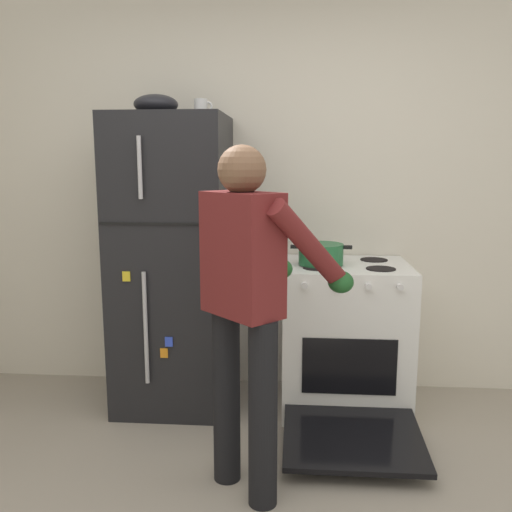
{
  "coord_description": "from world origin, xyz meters",
  "views": [
    {
      "loc": [
        0.24,
        -1.67,
        1.53
      ],
      "look_at": [
        0.01,
        1.32,
        1.0
      ],
      "focal_mm": 37.73,
      "sensor_mm": 36.0,
      "label": 1
    }
  ],
  "objects_px": {
    "person_cook": "(250,291)",
    "mixing_bowl": "(156,105)",
    "refrigerator": "(174,264)",
    "red_pot": "(321,254)",
    "coffee_mug": "(201,107)",
    "stove_range": "(345,338)"
  },
  "relations": [
    {
      "from": "person_cook",
      "to": "mixing_bowl",
      "type": "xyz_separation_m",
      "value": [
        -0.64,
        0.92,
        0.9
      ]
    },
    {
      "from": "refrigerator",
      "to": "mixing_bowl",
      "type": "height_order",
      "value": "mixing_bowl"
    },
    {
      "from": "red_pot",
      "to": "coffee_mug",
      "type": "height_order",
      "value": "coffee_mug"
    },
    {
      "from": "red_pot",
      "to": "person_cook",
      "type": "bearing_deg",
      "value": -111.96
    },
    {
      "from": "red_pot",
      "to": "mixing_bowl",
      "type": "distance_m",
      "value": 1.33
    },
    {
      "from": "refrigerator",
      "to": "coffee_mug",
      "type": "height_order",
      "value": "coffee_mug"
    },
    {
      "from": "stove_range",
      "to": "red_pot",
      "type": "distance_m",
      "value": 0.56
    },
    {
      "from": "refrigerator",
      "to": "person_cook",
      "type": "xyz_separation_m",
      "value": [
        0.56,
        -0.92,
        0.06
      ]
    },
    {
      "from": "refrigerator",
      "to": "person_cook",
      "type": "bearing_deg",
      "value": -58.52
    },
    {
      "from": "stove_range",
      "to": "person_cook",
      "type": "height_order",
      "value": "person_cook"
    },
    {
      "from": "coffee_mug",
      "to": "stove_range",
      "type": "bearing_deg",
      "value": -4.38
    },
    {
      "from": "red_pot",
      "to": "coffee_mug",
      "type": "xyz_separation_m",
      "value": [
        -0.73,
        0.1,
        0.87
      ]
    },
    {
      "from": "refrigerator",
      "to": "person_cook",
      "type": "height_order",
      "value": "refrigerator"
    },
    {
      "from": "person_cook",
      "to": "red_pot",
      "type": "xyz_separation_m",
      "value": [
        0.35,
        0.87,
        0.02
      ]
    },
    {
      "from": "coffee_mug",
      "to": "mixing_bowl",
      "type": "bearing_deg",
      "value": -169.22
    },
    {
      "from": "refrigerator",
      "to": "mixing_bowl",
      "type": "xyz_separation_m",
      "value": [
        -0.08,
        0.0,
        0.96
      ]
    },
    {
      "from": "person_cook",
      "to": "red_pot",
      "type": "relative_size",
      "value": 4.37
    },
    {
      "from": "stove_range",
      "to": "person_cook",
      "type": "distance_m",
      "value": 1.15
    },
    {
      "from": "person_cook",
      "to": "mixing_bowl",
      "type": "bearing_deg",
      "value": 124.97
    },
    {
      "from": "red_pot",
      "to": "coffee_mug",
      "type": "relative_size",
      "value": 3.27
    },
    {
      "from": "refrigerator",
      "to": "coffee_mug",
      "type": "distance_m",
      "value": 0.97
    },
    {
      "from": "stove_range",
      "to": "red_pot",
      "type": "relative_size",
      "value": 3.35
    }
  ]
}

